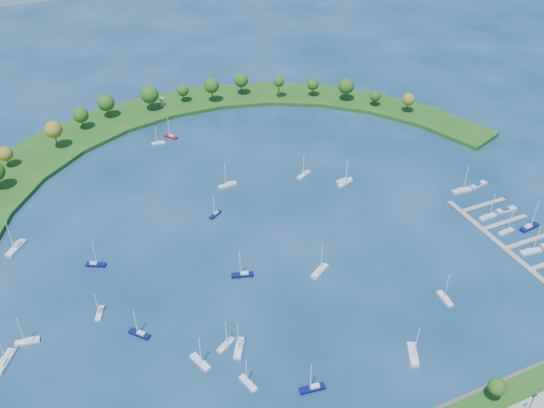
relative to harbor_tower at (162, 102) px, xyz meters
name	(u,v)px	position (x,y,z in m)	size (l,w,h in m)	color
ground	(266,221)	(11.73, -117.13, -4.39)	(700.00, 700.00, 0.00)	#082945
breakwater	(128,184)	(-34.60, -68.42, -3.40)	(286.74, 247.64, 2.00)	#1C4612
breakwater_trees	(159,115)	(-8.41, -27.55, 6.35)	(234.44, 90.54, 14.58)	#382314
harbor_tower	(162,102)	(0.00, 0.00, 0.00)	(2.60, 2.60, 4.67)	gray
dock_system	(532,254)	(97.03, -178.13, -4.04)	(24.28, 82.00, 1.60)	gray
moored_boat_0	(100,312)	(-60.84, -141.58, -3.53)	(4.38, 7.02, 10.01)	silver
moored_boat_1	(5,361)	(-91.75, -150.45, -3.41)	(7.42, 9.76, 14.36)	silver
moored_boat_2	(158,142)	(-12.38, -36.78, -3.54)	(6.80, 2.78, 9.71)	silver
moored_boat_3	(248,383)	(-25.26, -188.78, -3.52)	(3.80, 7.37, 10.43)	silver
moored_boat_4	(312,388)	(-8.42, -198.25, -3.49)	(8.13, 3.34, 11.61)	#0A0E42
moored_boat_5	(27,341)	(-84.53, -144.72, -3.50)	(7.91, 3.18, 11.30)	silver
moored_boat_6	(95,264)	(-57.63, -116.08, -3.51)	(7.52, 5.33, 10.91)	#0A0E42
moored_boat_7	(345,182)	(55.35, -106.49, -3.50)	(7.98, 4.67, 11.33)	silver
moored_boat_8	(140,333)	(-50.56, -156.35, -3.50)	(6.59, 7.19, 11.22)	#0A0E42
moored_boat_9	(345,180)	(56.27, -104.52, -3.51)	(7.56, 2.24, 11.06)	silver
moored_boat_10	(243,274)	(-9.25, -143.84, -3.48)	(8.41, 4.51, 11.91)	#0A0E42
moored_boat_11	(215,214)	(-6.06, -104.81, -3.54)	(6.37, 5.18, 9.54)	#0A0E42
moored_boat_12	(226,344)	(-26.35, -172.21, -3.52)	(7.20, 5.34, 10.53)	silver
moored_boat_13	(304,174)	(41.64, -92.71, -3.50)	(7.98, 5.39, 11.48)	silver
moored_boat_14	(171,136)	(-4.81, -33.08, -3.50)	(6.42, 7.25, 11.16)	maroon
moored_boat_15	(445,298)	(51.17, -184.13, -3.50)	(2.89, 7.93, 11.40)	silver
moored_boat_16	(239,347)	(-22.82, -175.13, -3.46)	(6.46, 8.68, 12.71)	silver
moored_boat_17	(320,270)	(17.57, -153.61, -3.45)	(8.88, 6.63, 13.01)	silver
moored_boat_18	(200,361)	(-36.03, -175.32, -3.48)	(4.93, 8.47, 12.02)	silver
moored_boat_19	(16,247)	(-84.12, -93.90, -3.39)	(8.58, 9.61, 14.84)	silver
moored_boat_20	(413,353)	(26.55, -199.84, -3.43)	(6.46, 9.40, 13.56)	silver
moored_boat_21	(228,184)	(6.26, -86.45, -3.47)	(8.71, 3.26, 12.50)	silver
docked_boat_4	(531,251)	(97.24, -177.04, -3.47)	(8.77, 3.55, 12.53)	silver
docked_boat_6	(506,231)	(97.27, -163.54, -3.52)	(7.33, 2.59, 10.57)	silver
docked_boat_7	(529,227)	(107.73, -165.23, -3.44)	(9.35, 3.67, 13.38)	#0A0E42
docked_boat_8	(488,216)	(97.25, -152.78, -3.49)	(8.10, 2.62, 11.76)	silver
docked_boat_9	(506,210)	(107.70, -152.07, -3.71)	(9.16, 3.13, 1.84)	silver
docked_boat_10	(462,190)	(99.64, -132.91, -3.45)	(9.01, 3.11, 13.01)	silver
docked_boat_11	(479,185)	(109.60, -132.29, -3.73)	(9.05, 3.86, 1.79)	silver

